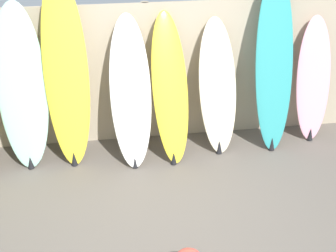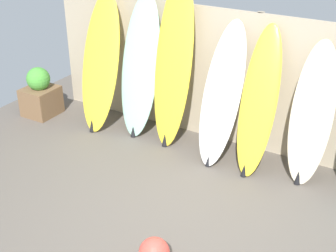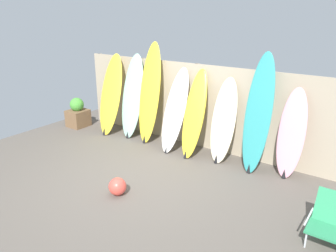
% 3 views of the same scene
% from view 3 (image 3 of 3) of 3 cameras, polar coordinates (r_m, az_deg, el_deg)
% --- Properties ---
extents(ground, '(7.68, 7.68, 0.00)m').
position_cam_3_polar(ground, '(5.91, -5.61, -9.28)').
color(ground, '#5B544C').
extents(fence_back, '(6.08, 0.11, 1.80)m').
position_cam_3_polar(fence_back, '(7.09, 4.82, 3.55)').
color(fence_back, tan).
rests_on(fence_back, ground).
extents(surfboard_yellow_0, '(0.63, 0.75, 1.89)m').
position_cam_3_polar(surfboard_yellow_0, '(7.96, -9.92, 5.36)').
color(surfboard_yellow_0, yellow).
rests_on(surfboard_yellow_0, ground).
extents(surfboard_seafoam_1, '(0.57, 0.52, 1.93)m').
position_cam_3_polar(surfboard_seafoam_1, '(7.63, -6.24, 5.07)').
color(surfboard_seafoam_1, '#9ED6BC').
rests_on(surfboard_seafoam_1, ground).
extents(surfboard_yellow_2, '(0.54, 0.56, 2.22)m').
position_cam_3_polar(surfboard_yellow_2, '(7.27, -3.21, 5.59)').
color(surfboard_yellow_2, yellow).
rests_on(surfboard_yellow_2, ground).
extents(surfboard_white_3, '(0.49, 0.74, 1.73)m').
position_cam_3_polar(surfboard_white_3, '(6.86, 1.20, 2.67)').
color(surfboard_white_3, white).
rests_on(surfboard_white_3, ground).
extents(surfboard_yellow_4, '(0.50, 0.77, 1.75)m').
position_cam_3_polar(surfboard_yellow_4, '(6.62, 4.61, 2.07)').
color(surfboard_yellow_4, yellow).
rests_on(surfboard_yellow_4, ground).
extents(surfboard_cream_5, '(0.53, 0.61, 1.64)m').
position_cam_3_polar(surfboard_cream_5, '(6.44, 9.65, 0.81)').
color(surfboard_cream_5, beige).
rests_on(surfboard_cream_5, ground).
extents(surfboard_teal_6, '(0.50, 0.55, 2.18)m').
position_cam_3_polar(surfboard_teal_6, '(6.09, 15.43, 1.90)').
color(surfboard_teal_6, teal).
rests_on(surfboard_teal_6, ground).
extents(surfboard_pink_7, '(0.48, 0.39, 1.61)m').
position_cam_3_polar(surfboard_pink_7, '(6.11, 20.69, -1.41)').
color(surfboard_pink_7, pink).
rests_on(surfboard_pink_7, ground).
extents(beach_chair, '(0.50, 0.58, 0.63)m').
position_cam_3_polar(beach_chair, '(4.79, 26.47, -14.42)').
color(beach_chair, silver).
rests_on(beach_chair, ground).
extents(planter_box, '(0.46, 0.49, 0.75)m').
position_cam_3_polar(planter_box, '(8.73, -15.44, 2.03)').
color(planter_box, brown).
rests_on(planter_box, ground).
extents(beach_ball, '(0.29, 0.29, 0.29)m').
position_cam_3_polar(beach_ball, '(5.44, -8.79, -10.37)').
color(beach_ball, '#E54C3F').
rests_on(beach_ball, ground).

